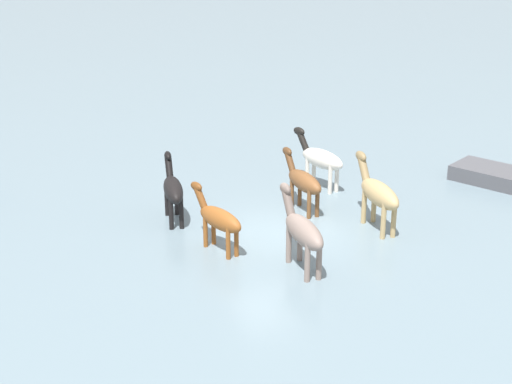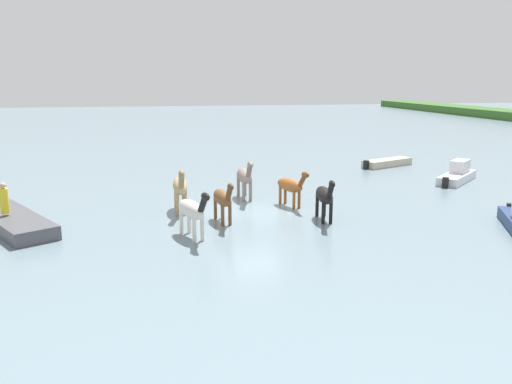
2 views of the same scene
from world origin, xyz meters
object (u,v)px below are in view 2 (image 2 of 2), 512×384
at_px(boat_tender_starboard, 387,164).
at_px(horse_chestnut_trailing, 245,176).
at_px(horse_mid_herd, 291,186).
at_px(horse_lead, 325,196).
at_px(horse_pinto_flank, 180,186).
at_px(horse_gray_outer, 223,198).
at_px(person_watcher_seated, 4,199).
at_px(boat_motor_center, 457,176).
at_px(boat_skiff_near, 12,223).
at_px(horse_rear_stallion, 192,210).

bearing_deg(boat_tender_starboard, horse_chestnut_trailing, -169.09).
xyz_separation_m(horse_mid_herd, boat_tender_starboard, (-9.26, 9.01, -0.80)).
distance_m(horse_lead, boat_tender_starboard, 14.42).
xyz_separation_m(horse_pinto_flank, horse_lead, (2.51, 5.60, -0.10)).
height_order(horse_chestnut_trailing, horse_gray_outer, horse_chestnut_trailing).
distance_m(horse_pinto_flank, person_watcher_seated, 6.77).
bearing_deg(horse_lead, horse_gray_outer, -91.39).
bearing_deg(person_watcher_seated, boat_motor_center, 102.76).
bearing_deg(horse_chestnut_trailing, boat_skiff_near, -75.35).
xyz_separation_m(horse_mid_herd, boat_motor_center, (-3.71, 10.59, -0.65)).
bearing_deg(horse_lead, horse_chestnut_trailing, -144.48).
bearing_deg(boat_skiff_near, boat_motor_center, 71.71).
height_order(horse_pinto_flank, person_watcher_seated, horse_pinto_flank).
bearing_deg(horse_gray_outer, boat_tender_starboard, 124.12).
distance_m(boat_motor_center, person_watcher_seated, 22.68).
relative_size(horse_mid_herd, horse_rear_stallion, 0.92).
distance_m(horse_mid_herd, person_watcher_seated, 11.59).
relative_size(horse_lead, horse_rear_stallion, 1.01).
bearing_deg(horse_gray_outer, horse_lead, 74.65).
xyz_separation_m(horse_mid_herd, horse_lead, (2.51, 0.73, 0.07)).
xyz_separation_m(horse_gray_outer, boat_motor_center, (-5.72, 13.90, -0.69)).
relative_size(horse_chestnut_trailing, horse_rear_stallion, 1.08).
height_order(horse_mid_herd, boat_tender_starboard, horse_mid_herd).
relative_size(horse_mid_herd, horse_lead, 0.91).
bearing_deg(boat_tender_starboard, person_watcher_seated, -176.51).
xyz_separation_m(horse_pinto_flank, horse_chestnut_trailing, (-1.82, 3.11, -0.02)).
height_order(horse_gray_outer, boat_motor_center, horse_gray_outer).
distance_m(horse_rear_stallion, boat_motor_center, 17.01).
bearing_deg(boat_tender_starboard, horse_pinto_flank, -170.01).
bearing_deg(horse_rear_stallion, boat_motor_center, 96.30).
height_order(horse_chestnut_trailing, horse_lead, horse_chestnut_trailing).
bearing_deg(horse_mid_herd, person_watcher_seated, -104.71).
relative_size(horse_mid_herd, boat_tender_starboard, 0.57).
bearing_deg(horse_pinto_flank, horse_rear_stallion, 2.69).
distance_m(horse_gray_outer, boat_motor_center, 15.05).
relative_size(horse_pinto_flank, boat_motor_center, 0.73).
distance_m(horse_gray_outer, person_watcher_seated, 8.24).
relative_size(horse_mid_herd, person_watcher_seated, 1.85).
relative_size(horse_pinto_flank, boat_skiff_near, 0.46).
distance_m(horse_lead, boat_skiff_near, 12.20).
height_order(horse_mid_herd, boat_motor_center, horse_mid_herd).
relative_size(horse_pinto_flank, horse_mid_herd, 1.19).
height_order(horse_chestnut_trailing, boat_tender_starboard, horse_chestnut_trailing).
bearing_deg(boat_motor_center, person_watcher_seated, 150.99).
bearing_deg(horse_chestnut_trailing, boat_tender_starboard, 122.37).
bearing_deg(person_watcher_seated, boat_tender_starboard, 117.21).
xyz_separation_m(boat_skiff_near, boat_motor_center, (-4.81, 21.95, 0.12)).
bearing_deg(horse_rear_stallion, horse_pinto_flank, 163.32).
bearing_deg(boat_skiff_near, horse_mid_herd, 64.86).
height_order(horse_pinto_flank, boat_skiff_near, horse_pinto_flank).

